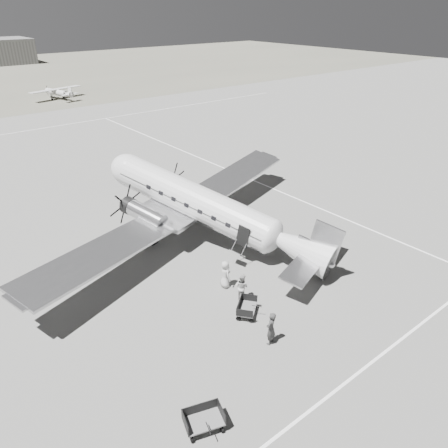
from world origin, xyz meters
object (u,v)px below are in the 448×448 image
Objects in this scene: light_plane_right at (58,93)px; dc3_airliner at (206,209)px; baggage_cart_near at (247,308)px; baggage_cart_far at (204,421)px; ramp_agent at (242,287)px; passenger at (225,274)px; ground_crew at (271,328)px.

dc3_airliner is at bearing -114.50° from light_plane_right.
dc3_airliner is 17.62× the size of baggage_cart_near.
light_plane_right reaches higher than baggage_cart_far.
ramp_agent is at bearing 22.24° from baggage_cart_near.
baggage_cart_far is 8.86m from ramp_agent.
passenger is (0.03, 1.55, 0.05)m from ramp_agent.
baggage_cart_far is at bearing 0.23° from ground_crew.
light_plane_right reaches higher than ground_crew.
dc3_airliner reaches higher than ramp_agent.
dc3_airliner is 16.53× the size of baggage_cart_far.
ramp_agent is at bearing -171.78° from passenger.
dc3_airliner is 5.97m from passenger.
light_plane_right is at bearing -2.18° from passenger.
baggage_cart_far is 0.90× the size of ground_crew.
light_plane_right is 70.16m from ground_crew.
ground_crew is 5.40m from passenger.
baggage_cart_near is 0.84× the size of ground_crew.
passenger is at bearing -123.01° from ground_crew.
baggage_cart_near is at bearing 137.00° from ramp_agent.
light_plane_right is 73.35m from baggage_cart_far.
dc3_airliner is at bearing -15.91° from passenger.
baggage_cart_far is 5.90m from ground_crew.
baggage_cart_far is 9.93m from passenger.
baggage_cart_near is at bearing 53.29° from baggage_cart_far.
ground_crew is (-14.38, -68.67, -0.10)m from light_plane_right.
dc3_airliner is 11.19m from ground_crew.
passenger is at bearing -115.81° from light_plane_right.
ramp_agent is at bearing -129.35° from dc3_airliner.
light_plane_right is at bearing -24.48° from ramp_agent.
ground_crew is at bearing -116.01° from light_plane_right.
ramp_agent is (0.74, 1.29, 0.39)m from baggage_cart_near.
ramp_agent is 0.95× the size of passenger.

